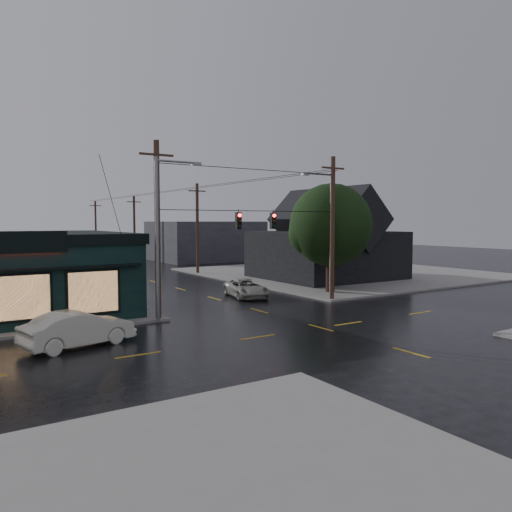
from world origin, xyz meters
TOP-DOWN VIEW (x-y plane):
  - ground_plane at (0.00, 0.00)m, footprint 160.00×160.00m
  - sidewalk_ne at (20.00, 20.00)m, footprint 28.00×28.00m
  - ne_building at (15.00, 17.00)m, footprint 12.60×11.60m
  - corner_tree at (8.79, 9.27)m, footprint 6.43×6.43m
  - utility_pole_nw at (-6.50, 6.50)m, footprint 2.00×0.32m
  - utility_pole_ne at (6.50, 6.50)m, footprint 2.00×0.32m
  - utility_pole_far_a at (6.50, 28.00)m, footprint 2.00×0.32m
  - utility_pole_far_b at (6.50, 48.00)m, footprint 2.00×0.32m
  - utility_pole_far_c at (6.50, 68.00)m, footprint 2.00×0.32m
  - span_signal_assembly at (0.10, 6.50)m, footprint 13.00×0.48m
  - streetlight_nw at (-6.80, 5.80)m, footprint 5.40×0.30m
  - streetlight_ne at (7.00, 7.20)m, footprint 5.40×0.30m
  - bg_building_east at (16.00, 45.00)m, footprint 14.00×12.00m
  - sedan_cream at (-11.77, 2.79)m, footprint 5.21×2.84m
  - suv_silver at (2.23, 11.15)m, footprint 3.17×5.21m

SIDE VIEW (x-z plane):
  - ground_plane at x=0.00m, z-range 0.00..0.00m
  - utility_pole_nw at x=-6.50m, z-range -5.08..5.08m
  - utility_pole_ne at x=6.50m, z-range -5.08..5.08m
  - utility_pole_far_a at x=6.50m, z-range -4.83..4.83m
  - utility_pole_far_b at x=6.50m, z-range -4.58..4.58m
  - utility_pole_far_c at x=6.50m, z-range -4.58..4.58m
  - streetlight_nw at x=-6.80m, z-range -4.58..4.58m
  - streetlight_ne at x=7.00m, z-range -4.58..4.58m
  - sidewalk_ne at x=20.00m, z-range 0.00..0.15m
  - suv_silver at x=2.23m, z-range 0.00..1.35m
  - sedan_cream at x=-11.77m, z-range 0.00..1.63m
  - bg_building_east at x=16.00m, z-range 0.00..5.60m
  - ne_building at x=15.00m, z-range 0.09..8.85m
  - corner_tree at x=8.79m, z-range 1.12..9.55m
  - span_signal_assembly at x=0.10m, z-range 5.08..6.31m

